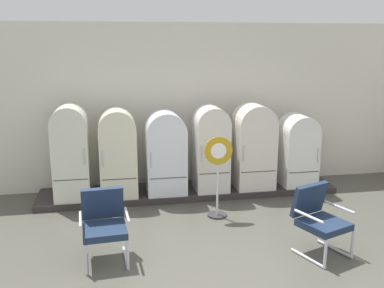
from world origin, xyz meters
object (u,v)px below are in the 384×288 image
Objects in this scene: armchair_left at (104,222)px; refrigerator_4 at (254,144)px; armchair_right at (319,217)px; refrigerator_1 at (118,150)px; refrigerator_3 at (211,146)px; refrigerator_0 at (71,149)px; refrigerator_2 at (166,151)px; refrigerator_5 at (298,148)px; sign_stand at (218,178)px.

refrigerator_4 is at bearing 38.32° from armchair_left.
armchair_left is 2.86m from armchair_right.
refrigerator_1 is 1.68m from refrigerator_3.
armchair_right is (2.84, -0.35, 0.00)m from armchair_left.
refrigerator_0 is 1.76× the size of armchair_right.
refrigerator_2 is at bearing -0.53° from refrigerator_1.
refrigerator_2 is at bearing -179.53° from refrigerator_5.
refrigerator_5 is 2.10m from sign_stand.
refrigerator_0 reaches higher than refrigerator_5.
refrigerator_3 is 2.69m from armchair_right.
refrigerator_4 reaches higher than armchair_right.
refrigerator_5 is 1.45× the size of armchair_right.
sign_stand is at bearing -131.82° from refrigerator_4.
refrigerator_0 is 1.06× the size of refrigerator_1.
refrigerator_1 is 1.66× the size of armchair_left.
refrigerator_0 reaches higher than armchair_left.
refrigerator_4 is 1.17× the size of sign_stand.
refrigerator_1 is at bearing -179.48° from refrigerator_4.
sign_stand reaches higher than armchair_right.
sign_stand is (2.37, -1.05, -0.33)m from refrigerator_0.
refrigerator_1 is at bearing 146.70° from sign_stand.
armchair_left is 0.69× the size of sign_stand.
refrigerator_1 is at bearing 83.77° from armchair_left.
sign_stand is at bearing -23.92° from refrigerator_0.
refrigerator_0 is at bearing 104.76° from armchair_left.
refrigerator_0 is at bearing 143.63° from armchair_right.
refrigerator_1 is 1.89m from sign_stand.
armchair_right is at bearing -6.97° from armchair_left.
armchair_left is 1.00× the size of armchair_right.
refrigerator_0 reaches higher than refrigerator_1.
refrigerator_4 reaches higher than sign_stand.
refrigerator_4 is (0.82, 0.02, 0.00)m from refrigerator_3.
refrigerator_0 reaches higher than refrigerator_4.
refrigerator_4 is at bearing 92.32° from armchair_right.
armchair_right is at bearing -87.68° from refrigerator_4.
refrigerator_3 reaches higher than armchair_left.
refrigerator_0 is 2.49m from refrigerator_3.
refrigerator_2 is at bearing -178.94° from refrigerator_4.
armchair_left is (0.57, -2.16, -0.47)m from refrigerator_0.
sign_stand is at bearing -54.88° from refrigerator_2.
refrigerator_4 is 2.55m from armchair_right.
refrigerator_1 is 0.85m from refrigerator_2.
refrigerator_5 is at bearing 0.40° from refrigerator_3.
refrigerator_1 is 1.04× the size of refrigerator_2.
refrigerator_2 is 0.95× the size of refrigerator_4.
refrigerator_1 is at bearing -1.62° from refrigerator_0.
refrigerator_5 is at bearing 72.75° from armchair_right.
refrigerator_0 is 3.31m from refrigerator_4.
refrigerator_2 reaches higher than armchair_left.
refrigerator_2 is at bearing -179.39° from refrigerator_3.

